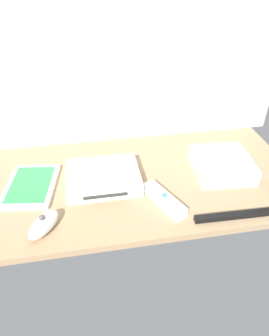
{
  "coord_description": "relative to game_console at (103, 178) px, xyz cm",
  "views": [
    {
      "loc": [
        -12.36,
        -70.92,
        56.83
      ],
      "look_at": [
        0.0,
        0.0,
        4.0
      ],
      "focal_mm": 32.47,
      "sensor_mm": 36.0,
      "label": 1
    }
  ],
  "objects": [
    {
      "name": "game_console",
      "position": [
        0.0,
        0.0,
        0.0
      ],
      "size": [
        21.08,
        16.58,
        4.4
      ],
      "rotation": [
        0.0,
        0.0,
        -0.0
      ],
      "color": "white",
      "rests_on": "ground_plane"
    },
    {
      "name": "game_case",
      "position": [
        -20.81,
        1.57,
        -1.44
      ],
      "size": [
        16.18,
        20.75,
        1.56
      ],
      "rotation": [
        0.0,
        0.0,
        -0.14
      ],
      "color": "white",
      "rests_on": "ground_plane"
    },
    {
      "name": "ground_plane",
      "position": [
        9.46,
        0.66,
        -3.2
      ],
      "size": [
        100.0,
        48.0,
        2.0
      ],
      "primitive_type": "cube",
      "color": "#9E7F5B",
      "rests_on": "ground"
    },
    {
      "name": "remote_wand",
      "position": [
        15.42,
        -11.7,
        -0.69
      ],
      "size": [
        9.52,
        14.93,
        3.4
      ],
      "rotation": [
        0.0,
        0.0,
        0.44
      ],
      "color": "white",
      "rests_on": "ground_plane"
    },
    {
      "name": "back_wall",
      "position": [
        9.46,
        25.26,
        29.8
      ],
      "size": [
        110.0,
        1.2,
        64.0
      ],
      "primitive_type": "cube",
      "color": "white",
      "rests_on": "ground"
    },
    {
      "name": "remote_nunchuk",
      "position": [
        -15.88,
        -15.86,
        -0.16
      ],
      "size": [
        9.36,
        10.71,
        5.1
      ],
      "rotation": [
        0.0,
        0.0,
        -0.61
      ],
      "color": "white",
      "rests_on": "ground_plane"
    },
    {
      "name": "mini_computer",
      "position": [
        36.48,
        -0.32,
        0.44
      ],
      "size": [
        18.11,
        18.11,
        5.3
      ],
      "rotation": [
        0.0,
        0.0,
        -0.07
      ],
      "color": "silver",
      "rests_on": "ground_plane"
    },
    {
      "name": "sensor_bar",
      "position": [
        33.45,
        -19.74,
        -1.5
      ],
      "size": [
        24.04,
        2.47,
        1.4
      ],
      "primitive_type": "cube",
      "rotation": [
        0.0,
        0.0,
        -0.03
      ],
      "color": "black",
      "rests_on": "ground_plane"
    }
  ]
}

